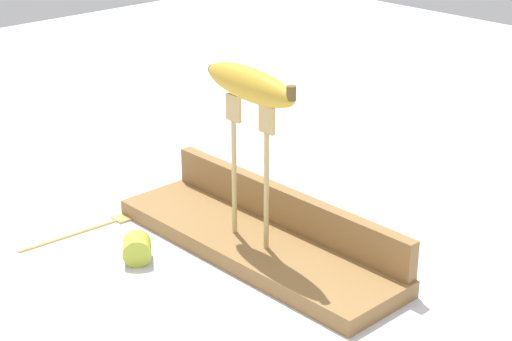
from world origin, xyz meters
TOP-DOWN VIEW (x-y plane):
  - ground_plane at (0.00, 0.00)m, footprint 3.00×3.00m
  - wooden_board at (0.00, 0.00)m, footprint 0.46×0.13m
  - board_backstop at (0.00, 0.06)m, footprint 0.45×0.02m
  - fork_stand_center at (0.00, -0.01)m, footprint 0.09×0.01m
  - banana_raised_center at (-0.00, -0.01)m, footprint 0.18×0.06m
  - fork_fallen_near at (0.03, 0.08)m, footprint 0.09×0.17m
  - fork_fallen_far at (-0.22, -0.12)m, footprint 0.03×0.19m
  - banana_chunk_near at (-0.09, -0.13)m, footprint 0.05×0.05m

SIDE VIEW (x-z plane):
  - ground_plane at x=0.00m, z-range 0.00..0.00m
  - fork_fallen_far at x=-0.22m, z-range 0.00..0.01m
  - fork_fallen_near at x=0.03m, z-range 0.00..0.01m
  - wooden_board at x=0.00m, z-range 0.00..0.02m
  - banana_chunk_near at x=-0.09m, z-range 0.00..0.04m
  - board_backstop at x=0.00m, z-range 0.02..0.08m
  - fork_stand_center at x=0.00m, z-range 0.04..0.24m
  - banana_raised_center at x=0.00m, z-range 0.22..0.27m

